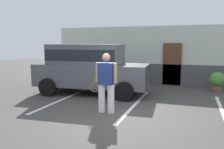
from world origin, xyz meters
name	(u,v)px	position (x,y,z in m)	size (l,w,h in m)	color
ground_plane	(117,117)	(0.00, 0.00, 0.00)	(40.00, 40.00, 0.00)	#423F3D
parking_stripe_0	(65,98)	(-2.57, 1.50, 0.00)	(0.12, 4.40, 0.01)	silver
parking_stripe_1	(135,104)	(0.17, 1.50, 0.00)	(0.12, 4.40, 0.01)	silver
parking_stripe_2	(223,112)	(2.92, 1.50, 0.00)	(0.12, 4.40, 0.01)	silver
house_frontage	(153,57)	(0.01, 6.03, 1.39)	(10.75, 0.40, 2.96)	silver
parked_suv	(90,66)	(-2.05, 2.68, 1.15)	(4.73, 2.45, 2.05)	#4C4F54
tennis_player_man	(106,82)	(-0.44, 0.32, 0.93)	(0.92, 0.29, 1.80)	white
potted_plant_by_porch	(217,81)	(3.03, 4.92, 0.47)	(0.64, 0.64, 0.84)	brown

